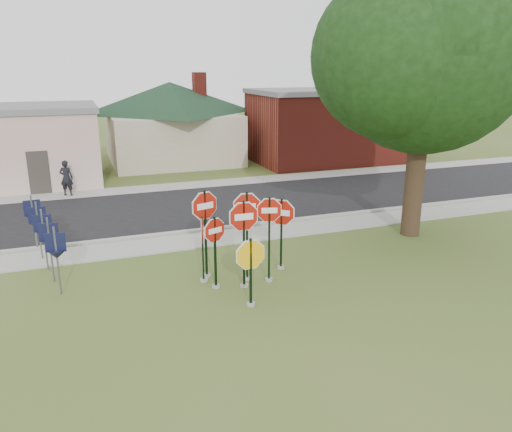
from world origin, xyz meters
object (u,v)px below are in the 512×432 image
object	(u,v)px
stop_sign_yellow	(251,264)
stop_sign_center	(244,230)
oak_tree	(427,48)
pedestrian	(66,178)
stop_sign_left	(215,244)

from	to	relation	value
stop_sign_yellow	stop_sign_center	bearing A→B (deg)	79.54
oak_tree	stop_sign_yellow	bearing A→B (deg)	-155.61
stop_sign_center	pedestrian	size ratio (longest dim) A/B	1.56
stop_sign_left	stop_sign_center	bearing A→B (deg)	-15.75
oak_tree	pedestrian	world-z (taller)	oak_tree
stop_sign_center	stop_sign_yellow	distance (m)	1.32
pedestrian	oak_tree	bearing A→B (deg)	160.29
stop_sign_yellow	pedestrian	world-z (taller)	stop_sign_yellow
stop_sign_center	stop_sign_left	world-z (taller)	stop_sign_center
stop_sign_left	oak_tree	size ratio (longest dim) A/B	0.21
stop_sign_yellow	pedestrian	size ratio (longest dim) A/B	1.16
oak_tree	pedestrian	xyz separation A→B (m)	(-12.25, 10.67, -5.84)
stop_sign_yellow	pedestrian	distance (m)	14.87
stop_sign_center	pedestrian	xyz separation A→B (m)	(-4.76, 12.98, -0.79)
stop_sign_left	pedestrian	distance (m)	13.36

